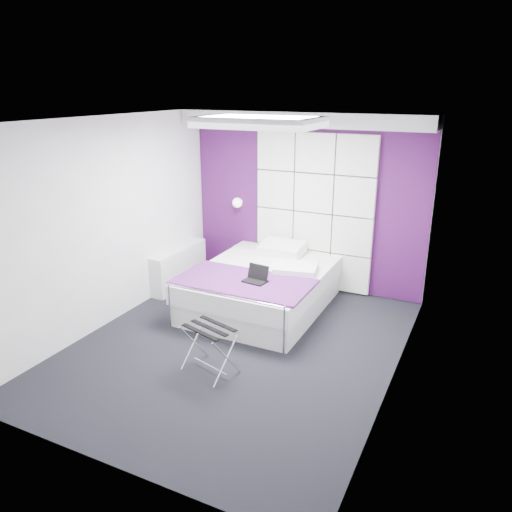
{
  "coord_description": "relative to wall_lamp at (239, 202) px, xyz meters",
  "views": [
    {
      "loc": [
        2.5,
        -4.64,
        2.92
      ],
      "look_at": [
        0.08,
        0.35,
        1.03
      ],
      "focal_mm": 35.0,
      "sensor_mm": 36.0,
      "label": 1
    }
  ],
  "objects": [
    {
      "name": "floor",
      "position": [
        1.05,
        -2.06,
        -1.22
      ],
      "size": [
        4.4,
        4.4,
        0.0
      ],
      "primitive_type": "plane",
      "color": "black",
      "rests_on": "ground"
    },
    {
      "name": "ceiling",
      "position": [
        1.05,
        -2.06,
        1.38
      ],
      "size": [
        4.4,
        4.4,
        0.0
      ],
      "primitive_type": "plane",
      "rotation": [
        3.14,
        0.0,
        0.0
      ],
      "color": "white",
      "rests_on": "wall_back"
    },
    {
      "name": "wall_back",
      "position": [
        1.05,
        0.14,
        0.08
      ],
      "size": [
        3.6,
        0.0,
        3.6
      ],
      "primitive_type": "plane",
      "rotation": [
        1.57,
        0.0,
        0.0
      ],
      "color": "silver",
      "rests_on": "floor"
    },
    {
      "name": "wall_left",
      "position": [
        -0.75,
        -2.06,
        0.08
      ],
      "size": [
        0.0,
        4.4,
        4.4
      ],
      "primitive_type": "plane",
      "rotation": [
        1.57,
        0.0,
        1.57
      ],
      "color": "silver",
      "rests_on": "floor"
    },
    {
      "name": "wall_right",
      "position": [
        2.85,
        -2.06,
        0.08
      ],
      "size": [
        0.0,
        4.4,
        4.4
      ],
      "primitive_type": "plane",
      "rotation": [
        1.57,
        0.0,
        -1.57
      ],
      "color": "silver",
      "rests_on": "floor"
    },
    {
      "name": "accent_wall",
      "position": [
        1.05,
        0.13,
        0.08
      ],
      "size": [
        3.58,
        0.02,
        2.58
      ],
      "primitive_type": "cube",
      "color": "#431049",
      "rests_on": "wall_back"
    },
    {
      "name": "soffit",
      "position": [
        1.05,
        -0.11,
        1.28
      ],
      "size": [
        3.58,
        0.5,
        0.2
      ],
      "primitive_type": "cube",
      "color": "silver",
      "rests_on": "wall_back"
    },
    {
      "name": "headboard",
      "position": [
        1.2,
        0.08,
        -0.05
      ],
      "size": [
        1.8,
        0.08,
        2.3
      ],
      "primitive_type": null,
      "color": "silver",
      "rests_on": "wall_back"
    },
    {
      "name": "skylight",
      "position": [
        1.05,
        -1.46,
        1.33
      ],
      "size": [
        1.36,
        0.86,
        0.12
      ],
      "primitive_type": null,
      "color": "white",
      "rests_on": "ceiling"
    },
    {
      "name": "wall_lamp",
      "position": [
        0.0,
        0.0,
        0.0
      ],
      "size": [
        0.15,
        0.15,
        0.15
      ],
      "primitive_type": "sphere",
      "color": "white",
      "rests_on": "wall_back"
    },
    {
      "name": "radiator",
      "position": [
        -0.64,
        -0.76,
        -0.92
      ],
      "size": [
        0.22,
        1.2,
        0.6
      ],
      "primitive_type": "cube",
      "color": "silver",
      "rests_on": "floor"
    },
    {
      "name": "bed",
      "position": [
        0.85,
        -0.96,
        -0.91
      ],
      "size": [
        1.72,
        2.08,
        0.73
      ],
      "color": "silver",
      "rests_on": "floor"
    },
    {
      "name": "nightstand",
      "position": [
        0.23,
        -0.04,
        -0.68
      ],
      "size": [
        0.44,
        0.34,
        0.05
      ],
      "primitive_type": "cube",
      "color": "silver",
      "rests_on": "wall_back"
    },
    {
      "name": "luggage_rack",
      "position": [
        1.05,
        -2.68,
        -0.96
      ],
      "size": [
        0.53,
        0.39,
        0.52
      ],
      "rotation": [
        0.0,
        0.0,
        -0.29
      ],
      "color": "silver",
      "rests_on": "floor"
    },
    {
      "name": "laptop",
      "position": [
        0.99,
        -1.42,
        -0.58
      ],
      "size": [
        0.29,
        0.21,
        0.21
      ],
      "rotation": [
        0.0,
        0.0,
        -0.13
      ],
      "color": "black",
      "rests_on": "bed"
    }
  ]
}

